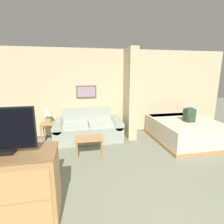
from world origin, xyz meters
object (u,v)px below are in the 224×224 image
object	(u,v)px
coffee_table	(89,140)
bed	(185,130)
couch	(88,129)
backpack	(189,114)
tv	(1,131)
tv_dresser	(10,189)
table_lamp	(47,112)

from	to	relation	value
coffee_table	bed	xyz separation A→B (m)	(2.75, 0.38, -0.07)
couch	backpack	size ratio (longest dim) A/B	4.90
couch	tv	world-z (taller)	tv
tv_dresser	backpack	size ratio (longest dim) A/B	3.06
couch	bed	xyz separation A→B (m)	(2.71, -0.58, -0.02)
tv	backpack	distance (m)	4.39
table_lamp	backpack	world-z (taller)	table_lamp
couch	tv_dresser	world-z (taller)	tv_dresser
tv	tv_dresser	bearing A→B (deg)	-90.00
coffee_table	tv	xyz separation A→B (m)	(-1.11, -1.73, 0.88)
tv_dresser	backpack	world-z (taller)	backpack
table_lamp	backpack	size ratio (longest dim) A/B	1.19
table_lamp	tv	world-z (taller)	tv
tv	couch	bearing A→B (deg)	66.75
backpack	tv_dresser	bearing A→B (deg)	-152.74
bed	tv	bearing A→B (deg)	-151.35
coffee_table	table_lamp	xyz separation A→B (m)	(-1.04, 1.00, 0.50)
coffee_table	backpack	size ratio (longest dim) A/B	1.65
table_lamp	bed	xyz separation A→B (m)	(3.80, -0.63, -0.57)
couch	table_lamp	xyz separation A→B (m)	(-1.09, 0.04, 0.55)
bed	couch	bearing A→B (deg)	167.88
coffee_table	bed	distance (m)	2.78
table_lamp	couch	bearing A→B (deg)	-2.30
tv_dresser	table_lamp	bearing A→B (deg)	88.55
coffee_table	tv	world-z (taller)	tv
couch	bed	distance (m)	2.77
tv_dresser	backpack	distance (m)	4.38
table_lamp	tv_dresser	distance (m)	2.77
table_lamp	backpack	xyz separation A→B (m)	(3.81, -0.74, -0.07)
coffee_table	tv_dresser	distance (m)	2.06
couch	table_lamp	world-z (taller)	table_lamp
bed	backpack	distance (m)	0.51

